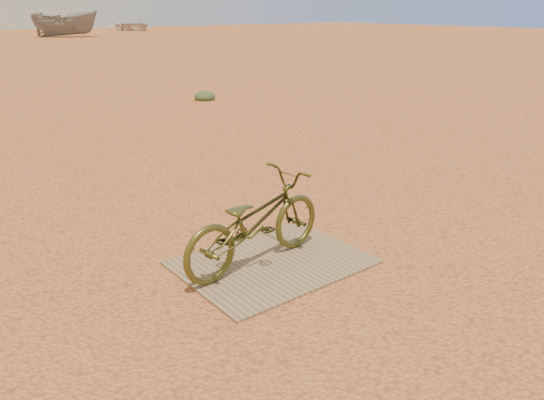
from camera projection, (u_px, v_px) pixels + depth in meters
ground at (307, 285)px, 4.50m from camera, size 120.00×120.00×0.00m
plywood_board at (272, 262)px, 4.87m from camera, size 1.64×1.25×0.02m
bicycle at (255, 221)px, 4.69m from camera, size 1.62×0.72×0.82m
boat_mid_right at (65, 24)px, 41.70m from camera, size 5.33×4.42×1.98m
boat_far_right at (133, 25)px, 53.64m from camera, size 4.27×5.64×1.10m
kale_b at (205, 100)px, 13.49m from camera, size 0.53×0.53×0.29m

